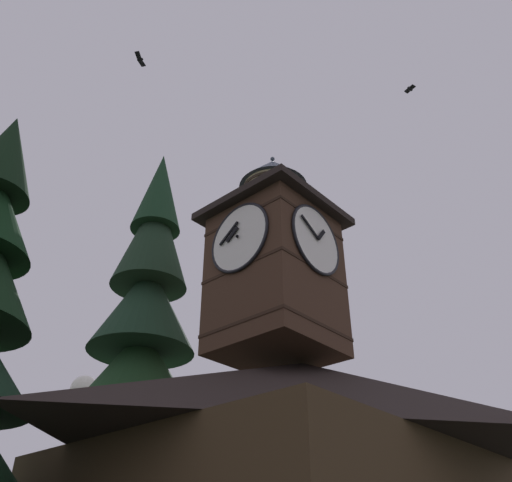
{
  "coord_description": "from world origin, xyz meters",
  "views": [
    {
      "loc": [
        11.22,
        6.53,
        2.36
      ],
      "look_at": [
        -0.2,
        -3.74,
        11.94
      ],
      "focal_mm": 37.9,
      "sensor_mm": 36.0,
      "label": 1
    }
  ],
  "objects_px": {
    "flying_bird_high": "(410,89)",
    "pine_tree_behind": "(133,413)",
    "flying_bird_low": "(140,60)",
    "moon": "(84,390)",
    "clock_tower": "(275,259)"
  },
  "relations": [
    {
      "from": "clock_tower",
      "to": "moon",
      "type": "xyz_separation_m",
      "value": [
        -12.66,
        -32.02,
        4.9
      ]
    },
    {
      "from": "clock_tower",
      "to": "flying_bird_low",
      "type": "distance_m",
      "value": 8.17
    },
    {
      "from": "clock_tower",
      "to": "flying_bird_low",
      "type": "relative_size",
      "value": 12.18
    },
    {
      "from": "moon",
      "to": "flying_bird_high",
      "type": "xyz_separation_m",
      "value": [
        7.7,
        35.74,
        4.34
      ]
    },
    {
      "from": "clock_tower",
      "to": "moon",
      "type": "distance_m",
      "value": 34.78
    },
    {
      "from": "clock_tower",
      "to": "moon",
      "type": "relative_size",
      "value": 3.23
    },
    {
      "from": "moon",
      "to": "flying_bird_high",
      "type": "bearing_deg",
      "value": 77.84
    },
    {
      "from": "flying_bird_high",
      "to": "flying_bird_low",
      "type": "relative_size",
      "value": 0.83
    },
    {
      "from": "moon",
      "to": "flying_bird_high",
      "type": "distance_m",
      "value": 36.82
    },
    {
      "from": "flying_bird_high",
      "to": "pine_tree_behind",
      "type": "bearing_deg",
      "value": -56.94
    },
    {
      "from": "clock_tower",
      "to": "flying_bird_high",
      "type": "distance_m",
      "value": 11.13
    },
    {
      "from": "pine_tree_behind",
      "to": "flying_bird_low",
      "type": "distance_m",
      "value": 11.84
    },
    {
      "from": "moon",
      "to": "flying_bird_low",
      "type": "distance_m",
      "value": 35.44
    },
    {
      "from": "flying_bird_high",
      "to": "flying_bird_low",
      "type": "distance_m",
      "value": 11.8
    },
    {
      "from": "clock_tower",
      "to": "pine_tree_behind",
      "type": "relative_size",
      "value": 0.42
    }
  ]
}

